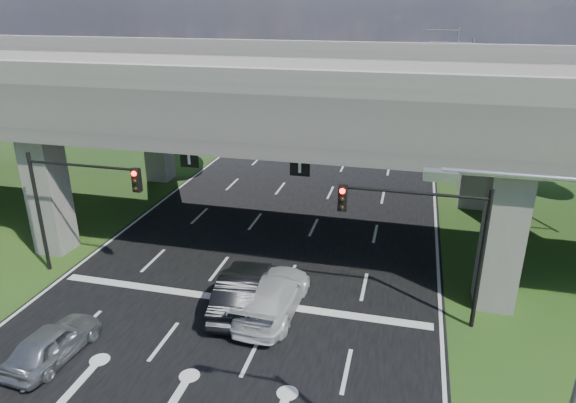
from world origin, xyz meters
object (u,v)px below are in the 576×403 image
at_px(signal_left, 75,194).
at_px(car_dark, 242,290).
at_px(car_silver, 53,343).
at_px(car_white, 272,295).
at_px(signal_right, 427,229).
at_px(streetlight_beyond, 450,71).
at_px(streetlight_far, 460,99).
at_px(streetlight_near, 559,370).

xyz_separation_m(signal_left, car_dark, (8.27, -0.94, -3.31)).
xyz_separation_m(car_silver, car_white, (7.05, 4.91, 0.12)).
relative_size(signal_left, car_white, 1.08).
bearing_deg(signal_right, streetlight_beyond, 86.39).
relative_size(signal_right, car_dark, 1.17).
bearing_deg(streetlight_far, car_silver, -120.64).
relative_size(streetlight_beyond, car_white, 1.80).
relative_size(signal_left, car_silver, 1.49).
xyz_separation_m(signal_right, car_white, (-6.02, -0.94, -3.35)).
xyz_separation_m(streetlight_far, car_silver, (-15.35, -25.91, -5.13)).
xyz_separation_m(signal_right, streetlight_far, (2.27, 20.06, 1.66)).
bearing_deg(car_dark, signal_right, -178.46).
bearing_deg(car_white, signal_left, -3.52).
relative_size(signal_left, streetlight_beyond, 0.60).
xyz_separation_m(signal_left, streetlight_near, (17.92, -9.94, 1.66)).
distance_m(car_silver, car_dark, 7.53).
bearing_deg(streetlight_near, streetlight_beyond, 90.00).
height_order(streetlight_beyond, car_silver, streetlight_beyond).
height_order(car_silver, car_white, car_white).
bearing_deg(streetlight_near, car_white, 132.67).
height_order(signal_right, streetlight_near, streetlight_near).
distance_m(signal_left, streetlight_near, 20.56).
bearing_deg(streetlight_far, signal_left, -131.78).
height_order(streetlight_near, streetlight_far, same).
height_order(car_silver, car_dark, car_dark).
bearing_deg(signal_left, streetlight_beyond, 63.57).
relative_size(streetlight_far, car_silver, 2.48).
distance_m(signal_right, car_silver, 14.74).
bearing_deg(streetlight_beyond, streetlight_near, -90.00).
bearing_deg(streetlight_beyond, streetlight_far, -90.00).
distance_m(streetlight_far, car_white, 23.13).
bearing_deg(streetlight_beyond, car_white, -102.64).
relative_size(signal_right, car_silver, 1.49).
bearing_deg(car_silver, streetlight_far, -116.10).
distance_m(signal_right, signal_left, 15.65).
height_order(signal_right, car_dark, signal_right).
relative_size(streetlight_far, car_white, 1.80).
bearing_deg(signal_right, signal_left, 180.00).
height_order(signal_left, streetlight_beyond, streetlight_beyond).
height_order(streetlight_far, car_white, streetlight_far).
distance_m(streetlight_near, car_white, 13.23).
bearing_deg(signal_right, car_silver, -155.88).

